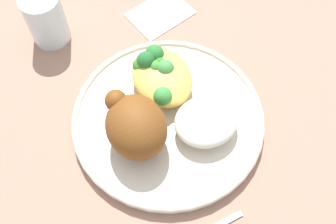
% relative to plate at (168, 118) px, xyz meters
% --- Properties ---
extents(ground_plane, '(2.00, 2.00, 0.00)m').
position_rel_plate_xyz_m(ground_plane, '(0.00, 0.00, -0.01)').
color(ground_plane, '#A37460').
extents(plate, '(0.29, 0.29, 0.02)m').
position_rel_plate_xyz_m(plate, '(0.00, 0.00, 0.00)').
color(plate, beige).
rests_on(plate, ground_plane).
extents(roasted_chicken, '(0.11, 0.08, 0.08)m').
position_rel_plate_xyz_m(roasted_chicken, '(-0.02, 0.06, 0.05)').
color(roasted_chicken, brown).
rests_on(roasted_chicken, plate).
extents(rice_pile, '(0.08, 0.10, 0.03)m').
position_rel_plate_xyz_m(rice_pile, '(-0.04, -0.04, 0.03)').
color(rice_pile, white).
rests_on(rice_pile, plate).
extents(mac_cheese_with_broccoli, '(0.11, 0.09, 0.05)m').
position_rel_plate_xyz_m(mac_cheese_with_broccoli, '(0.06, -0.01, 0.03)').
color(mac_cheese_with_broccoli, '#E7BE51').
rests_on(mac_cheese_with_broccoli, plate).
extents(water_glass, '(0.07, 0.07, 0.09)m').
position_rel_plate_xyz_m(water_glass, '(0.24, 0.12, 0.03)').
color(water_glass, silver).
rests_on(water_glass, ground_plane).
extents(napkin, '(0.11, 0.13, 0.00)m').
position_rel_plate_xyz_m(napkin, '(0.21, -0.08, -0.01)').
color(napkin, white).
rests_on(napkin, ground_plane).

